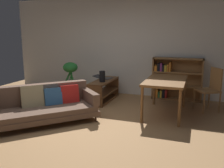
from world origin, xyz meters
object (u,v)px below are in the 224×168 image
(desk_speaker, at_px, (102,76))
(dining_chair_near, at_px, (211,87))
(dining_table, at_px, (166,83))
(media_console, at_px, (104,91))
(fabric_couch, at_px, (45,105))
(potted_floor_plant, at_px, (71,75))
(open_laptop, at_px, (104,78))
(bookshelf, at_px, (173,79))

(desk_speaker, distance_m, dining_chair_near, 2.51)
(dining_chair_near, bearing_deg, dining_table, -146.85)
(media_console, height_order, dining_table, dining_table)
(dining_table, bearing_deg, media_console, 160.77)
(fabric_couch, distance_m, dining_chair_near, 3.59)
(potted_floor_plant, bearing_deg, media_console, -4.28)
(fabric_couch, bearing_deg, dining_table, 29.21)
(desk_speaker, bearing_deg, potted_floor_plant, 163.89)
(dining_chair_near, bearing_deg, fabric_couch, -149.59)
(open_laptop, bearing_deg, fabric_couch, -102.66)
(media_console, relative_size, bookshelf, 0.99)
(potted_floor_plant, relative_size, dining_table, 0.67)
(open_laptop, bearing_deg, dining_table, -24.73)
(desk_speaker, distance_m, bookshelf, 1.89)
(media_console, height_order, open_laptop, open_laptop)
(open_laptop, bearing_deg, bookshelf, 17.35)
(fabric_couch, bearing_deg, potted_floor_plant, 103.70)
(open_laptop, distance_m, dining_chair_near, 2.65)
(fabric_couch, distance_m, open_laptop, 2.07)
(desk_speaker, xyz_separation_m, bookshelf, (1.60, 1.00, -0.14))
(desk_speaker, height_order, dining_chair_near, dining_chair_near)
(desk_speaker, xyz_separation_m, potted_floor_plant, (-1.05, 0.30, -0.06))
(dining_table, height_order, dining_chair_near, dining_chair_near)
(fabric_couch, relative_size, bookshelf, 1.58)
(media_console, xyz_separation_m, potted_floor_plant, (-1.00, 0.07, 0.35))
(dining_chair_near, height_order, bookshelf, bookshelf)
(media_console, distance_m, open_laptop, 0.39)
(fabric_couch, xyz_separation_m, desk_speaker, (0.59, 1.56, 0.35))
(desk_speaker, distance_m, potted_floor_plant, 1.09)
(media_console, bearing_deg, potted_floor_plant, 175.72)
(desk_speaker, relative_size, dining_table, 0.19)
(potted_floor_plant, xyz_separation_m, bookshelf, (2.65, 0.70, -0.08))
(dining_table, bearing_deg, dining_chair_near, 33.15)
(fabric_couch, xyz_separation_m, media_console, (0.55, 1.78, -0.07))
(fabric_couch, bearing_deg, dining_chair_near, 30.41)
(potted_floor_plant, xyz_separation_m, dining_chair_near, (3.54, -0.04, -0.08))
(media_console, bearing_deg, fabric_couch, -107.02)
(desk_speaker, distance_m, dining_table, 1.62)
(media_console, height_order, potted_floor_plant, potted_floor_plant)
(open_laptop, xyz_separation_m, bookshelf, (1.74, 0.54, -0.02))
(potted_floor_plant, bearing_deg, dining_chair_near, -0.72)
(dining_table, bearing_deg, potted_floor_plant, 166.25)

